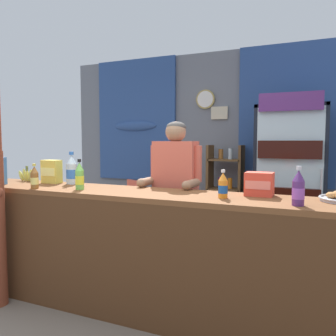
# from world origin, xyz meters

# --- Properties ---
(ground_plane) EXTENTS (7.63, 7.63, 0.00)m
(ground_plane) POSITION_xyz_m (0.00, 1.17, 0.00)
(ground_plane) COLOR #665B51
(back_wall_curtained) EXTENTS (4.65, 0.22, 2.66)m
(back_wall_curtained) POSITION_xyz_m (-0.02, 2.98, 1.38)
(back_wall_curtained) COLOR slate
(back_wall_curtained) RESTS_ON ground
(stall_counter) EXTENTS (3.39, 0.57, 0.99)m
(stall_counter) POSITION_xyz_m (-0.01, 0.40, 0.61)
(stall_counter) COLOR brown
(stall_counter) RESTS_ON ground
(drink_fridge) EXTENTS (0.79, 0.67, 1.93)m
(drink_fridge) POSITION_xyz_m (1.12, 2.39, 1.06)
(drink_fridge) COLOR black
(drink_fridge) RESTS_ON ground
(bottle_shelf_rack) EXTENTS (0.48, 0.28, 1.34)m
(bottle_shelf_rack) POSITION_xyz_m (0.25, 2.71, 0.70)
(bottle_shelf_rack) COLOR brown
(bottle_shelf_rack) RESTS_ON ground
(plastic_lawn_chair) EXTENTS (0.61, 0.61, 0.86)m
(plastic_lawn_chair) POSITION_xyz_m (-0.94, 2.09, 0.49)
(plastic_lawn_chair) COLOR #E5563D
(plastic_lawn_chair) RESTS_ON ground
(shopkeeper) EXTENTS (0.51, 0.42, 1.58)m
(shopkeeper) POSITION_xyz_m (0.22, 1.01, 0.99)
(shopkeeper) COLOR #28282D
(shopkeeper) RESTS_ON ground
(soda_bottle_water) EXTENTS (0.10, 0.10, 0.31)m
(soda_bottle_water) POSITION_xyz_m (-0.71, 0.69, 1.12)
(soda_bottle_water) COLOR silver
(soda_bottle_water) RESTS_ON stall_counter
(soda_bottle_grape_soda) EXTENTS (0.08, 0.08, 0.25)m
(soda_bottle_grape_soda) POSITION_xyz_m (1.32, 0.38, 1.10)
(soda_bottle_grape_soda) COLOR #56286B
(soda_bottle_grape_soda) RESTS_ON stall_counter
(soda_bottle_lime_soda) EXTENTS (0.07, 0.07, 0.26)m
(soda_bottle_lime_soda) POSITION_xyz_m (-0.40, 0.41, 1.10)
(soda_bottle_lime_soda) COLOR #75C64C
(soda_bottle_lime_soda) RESTS_ON stall_counter
(soda_bottle_iced_tea) EXTENTS (0.07, 0.07, 0.22)m
(soda_bottle_iced_tea) POSITION_xyz_m (-0.80, 0.31, 1.08)
(soda_bottle_iced_tea) COLOR brown
(soda_bottle_iced_tea) RESTS_ON stall_counter
(soda_bottle_orange_soda) EXTENTS (0.07, 0.07, 0.20)m
(soda_bottle_orange_soda) POSITION_xyz_m (0.81, 0.48, 1.08)
(soda_bottle_orange_soda) COLOR orange
(soda_bottle_orange_soda) RESTS_ON stall_counter
(snack_box_instant_noodle) EXTENTS (0.18, 0.11, 0.22)m
(snack_box_instant_noodle) POSITION_xyz_m (-0.94, 0.67, 1.10)
(snack_box_instant_noodle) COLOR #EAD14C
(snack_box_instant_noodle) RESTS_ON stall_counter
(snack_box_crackers) EXTENTS (0.20, 0.16, 0.18)m
(snack_box_crackers) POSITION_xyz_m (1.03, 0.69, 1.08)
(snack_box_crackers) COLOR #E5422D
(snack_box_crackers) RESTS_ON stall_counter
(banana_bunch) EXTENTS (0.26, 0.06, 0.16)m
(banana_bunch) POSITION_xyz_m (-1.28, 0.69, 1.05)
(banana_bunch) COLOR #CCC14C
(banana_bunch) RESTS_ON stall_counter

